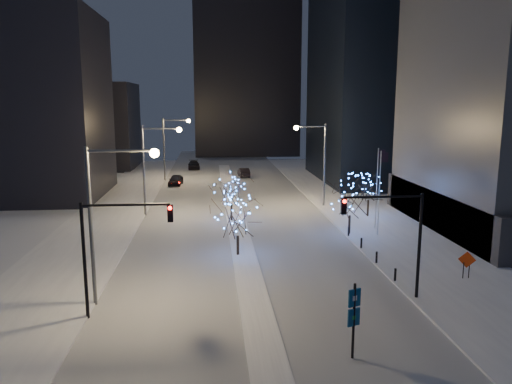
{
  "coord_description": "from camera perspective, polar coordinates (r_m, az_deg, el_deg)",
  "views": [
    {
      "loc": [
        -2.64,
        -28.44,
        12.63
      ],
      "look_at": [
        1.19,
        13.23,
        5.0
      ],
      "focal_mm": 35.0,
      "sensor_mm": 36.0,
      "label": 1
    }
  ],
  "objects": [
    {
      "name": "filler_west_near",
      "position": [
        72.99,
        -25.92,
        8.82
      ],
      "size": [
        22.0,
        18.0,
        24.0
      ],
      "primitive_type": "cube",
      "color": "black",
      "rests_on": "ground"
    },
    {
      "name": "traffic_signal_west",
      "position": [
        30.07,
        -16.26,
        -5.26
      ],
      "size": [
        5.26,
        0.43,
        7.0
      ],
      "color": "black",
      "rests_on": "ground"
    },
    {
      "name": "holiday_tree_plaza_far",
      "position": [
        56.1,
        12.76,
        0.43
      ],
      "size": [
        4.13,
        4.13,
        4.65
      ],
      "color": "black",
      "rests_on": "east_sidewalk"
    },
    {
      "name": "bollards",
      "position": [
        42.28,
        12.74,
        -6.46
      ],
      "size": [
        0.16,
        12.16,
        0.9
      ],
      "color": "black",
      "rests_on": "east_sidewalk"
    },
    {
      "name": "car_mid",
      "position": [
        84.38,
        -1.41,
        2.25
      ],
      "size": [
        1.95,
        4.72,
        1.52
      ],
      "primitive_type": "imported",
      "rotation": [
        0.0,
        0.0,
        3.22
      ],
      "color": "black",
      "rests_on": "ground"
    },
    {
      "name": "street_lamp_w_far",
      "position": [
        80.92,
        -9.76,
        5.84
      ],
      "size": [
        4.4,
        0.56,
        10.0
      ],
      "color": "#595E66",
      "rests_on": "ground"
    },
    {
      "name": "flagpoles",
      "position": [
        49.04,
        13.87,
        0.84
      ],
      "size": [
        1.35,
        2.6,
        8.0
      ],
      "color": "silver",
      "rests_on": "east_sidewalk"
    },
    {
      "name": "street_lamp_w_mid",
      "position": [
        56.13,
        -11.69,
        3.85
      ],
      "size": [
        4.4,
        0.56,
        10.0
      ],
      "color": "#595E66",
      "rests_on": "ground"
    },
    {
      "name": "holiday_tree_median_near",
      "position": [
        40.74,
        -2.11,
        -2.95
      ],
      "size": [
        4.38,
        4.38,
        4.97
      ],
      "color": "black",
      "rests_on": "median"
    },
    {
      "name": "traffic_signal_east",
      "position": [
        32.6,
        15.76,
        -4.04
      ],
      "size": [
        5.26,
        0.43,
        7.0
      ],
      "color": "black",
      "rests_on": "ground"
    },
    {
      "name": "street_lamp_w_near",
      "position": [
        31.68,
        -16.62,
        -1.26
      ],
      "size": [
        4.4,
        0.56,
        10.0
      ],
      "color": "#595E66",
      "rests_on": "ground"
    },
    {
      "name": "filler_west_far",
      "position": [
        101.28,
        -18.74,
        7.18
      ],
      "size": [
        18.0,
        16.0,
        16.0
      ],
      "primitive_type": "cube",
      "color": "black",
      "rests_on": "ground"
    },
    {
      "name": "construction_sign",
      "position": [
        38.85,
        22.95,
        -7.39
      ],
      "size": [
        1.14,
        0.48,
        1.99
      ],
      "rotation": [
        0.0,
        0.0,
        -0.38
      ],
      "color": "black",
      "rests_on": "east_sidewalk"
    },
    {
      "name": "holiday_tree_plaza_near",
      "position": [
        48.04,
        10.72,
        -0.67
      ],
      "size": [
        4.98,
        4.98,
        5.51
      ],
      "color": "black",
      "rests_on": "east_sidewalk"
    },
    {
      "name": "car_far",
      "position": [
        94.92,
        -7.11,
        3.07
      ],
      "size": [
        2.38,
        5.33,
        1.52
      ],
      "primitive_type": "imported",
      "rotation": [
        0.0,
        0.0,
        0.05
      ],
      "color": "black",
      "rests_on": "ground"
    },
    {
      "name": "west_sidewalk",
      "position": [
        51.31,
        -17.93,
        -4.34
      ],
      "size": [
        8.0,
        90.0,
        0.15
      ],
      "primitive_type": "cube",
      "color": "white",
      "rests_on": "ground"
    },
    {
      "name": "ground",
      "position": [
        31.23,
        0.04,
        -13.52
      ],
      "size": [
        160.0,
        160.0,
        0.0
      ],
      "primitive_type": "plane",
      "color": "silver",
      "rests_on": "ground"
    },
    {
      "name": "road",
      "position": [
        64.74,
        -2.82,
        -0.92
      ],
      "size": [
        20.0,
        130.0,
        0.02
      ],
      "primitive_type": "cube",
      "color": "silver",
      "rests_on": "ground"
    },
    {
      "name": "median",
      "position": [
        59.83,
        -2.61,
        -1.79
      ],
      "size": [
        2.0,
        80.0,
        0.15
      ],
      "primitive_type": "cube",
      "color": "white",
      "rests_on": "ground"
    },
    {
      "name": "east_sidewalk",
      "position": [
        53.06,
        14.36,
        -3.68
      ],
      "size": [
        10.0,
        90.0,
        0.15
      ],
      "primitive_type": "cube",
      "color": "white",
      "rests_on": "ground"
    },
    {
      "name": "street_lamp_east",
      "position": [
        60.13,
        7.01,
        4.36
      ],
      "size": [
        3.9,
        0.56,
        10.0
      ],
      "color": "#595E66",
      "rests_on": "ground"
    },
    {
      "name": "wayfinding_sign",
      "position": [
        25.61,
        11.13,
        -13.41
      ],
      "size": [
        0.68,
        0.35,
        3.92
      ],
      "rotation": [
        0.0,
        0.0,
        0.39
      ],
      "color": "black",
      "rests_on": "ground"
    },
    {
      "name": "car_near",
      "position": [
        77.04,
        -9.16,
        1.36
      ],
      "size": [
        2.35,
        4.81,
        1.58
      ],
      "primitive_type": "imported",
      "rotation": [
        0.0,
        0.0,
        -0.11
      ],
      "color": "black",
      "rests_on": "ground"
    },
    {
      "name": "horizon_block",
      "position": [
        121.04,
        -1.19,
        14.3
      ],
      "size": [
        24.0,
        14.0,
        42.0
      ],
      "primitive_type": "cube",
      "color": "black",
      "rests_on": "ground"
    },
    {
      "name": "holiday_tree_median_far",
      "position": [
        52.63,
        -2.85,
        0.27
      ],
      "size": [
        4.73,
        4.73,
        5.1
      ],
      "color": "black",
      "rests_on": "median"
    }
  ]
}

